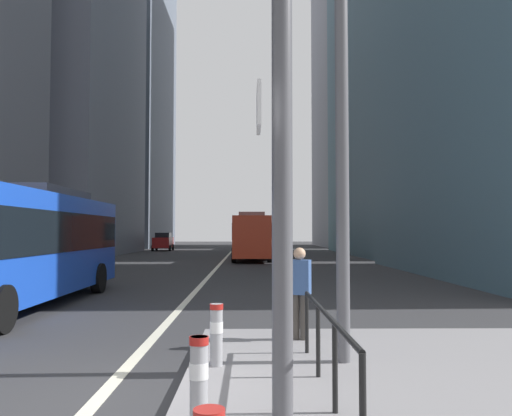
# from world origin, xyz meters

# --- Properties ---
(ground_plane) EXTENTS (160.00, 160.00, 0.00)m
(ground_plane) POSITION_xyz_m (0.00, 20.00, 0.00)
(ground_plane) COLOR #303033
(lane_centre_line) EXTENTS (0.20, 80.00, 0.01)m
(lane_centre_line) POSITION_xyz_m (0.00, 30.00, 0.01)
(lane_centre_line) COLOR beige
(lane_centre_line) RESTS_ON ground
(office_tower_left_mid) EXTENTS (12.98, 19.87, 32.98)m
(office_tower_left_mid) POSITION_xyz_m (-16.00, 40.29, 16.49)
(office_tower_left_mid) COLOR slate
(office_tower_left_mid) RESTS_ON ground
(office_tower_left_far) EXTENTS (11.95, 22.02, 54.66)m
(office_tower_left_far) POSITION_xyz_m (-16.00, 66.04, 27.33)
(office_tower_left_far) COLOR slate
(office_tower_left_far) RESTS_ON ground
(office_tower_right_far) EXTENTS (10.66, 18.46, 50.77)m
(office_tower_right_far) POSITION_xyz_m (17.00, 65.96, 25.38)
(office_tower_right_far) COLOR gray
(office_tower_right_far) RESTS_ON ground
(city_bus_blue_oncoming) EXTENTS (2.75, 11.03, 3.40)m
(city_bus_blue_oncoming) POSITION_xyz_m (-4.42, 7.86, 1.84)
(city_bus_blue_oncoming) COLOR blue
(city_bus_blue_oncoming) RESTS_ON ground
(city_bus_red_receding) EXTENTS (2.70, 11.48, 3.40)m
(city_bus_red_receding) POSITION_xyz_m (2.02, 32.17, 1.84)
(city_bus_red_receding) COLOR red
(city_bus_red_receding) RESTS_ON ground
(city_bus_red_distant) EXTENTS (2.93, 11.10, 3.40)m
(city_bus_red_distant) POSITION_xyz_m (2.75, 51.25, 1.84)
(city_bus_red_distant) COLOR #198456
(city_bus_red_distant) RESTS_ON ground
(car_oncoming_mid) EXTENTS (2.13, 4.14, 1.94)m
(car_oncoming_mid) POSITION_xyz_m (-7.48, 50.22, 0.99)
(car_oncoming_mid) COLOR maroon
(car_oncoming_mid) RESTS_ON ground
(car_receding_near) EXTENTS (2.16, 4.08, 1.94)m
(car_receding_near) POSITION_xyz_m (2.59, 42.10, 0.99)
(car_receding_near) COLOR black
(car_receding_near) RESTS_ON ground
(traffic_signal_gantry) EXTENTS (6.91, 0.65, 6.00)m
(traffic_signal_gantry) POSITION_xyz_m (-0.11, -1.00, 4.15)
(traffic_signal_gantry) COLOR #515156
(traffic_signal_gantry) RESTS_ON median_island
(street_lamp_post) EXTENTS (5.50, 0.32, 8.00)m
(street_lamp_post) POSITION_xyz_m (3.28, 1.36, 5.28)
(street_lamp_post) COLOR #56565B
(street_lamp_post) RESTS_ON median_island
(bollard_right) EXTENTS (0.20, 0.20, 0.89)m
(bollard_right) POSITION_xyz_m (1.38, -1.19, 0.64)
(bollard_right) COLOR #99999E
(bollard_right) RESTS_ON median_island
(bollard_back) EXTENTS (0.20, 0.20, 0.89)m
(bollard_back) POSITION_xyz_m (1.40, 1.15, 0.64)
(bollard_back) COLOR #99999E
(bollard_back) RESTS_ON median_island
(pedestrian_railing) EXTENTS (0.06, 4.20, 0.98)m
(pedestrian_railing) POSITION_xyz_m (2.80, -0.12, 0.87)
(pedestrian_railing) COLOR black
(pedestrian_railing) RESTS_ON median_island
(pedestrian_waiting) EXTENTS (0.44, 0.35, 1.65)m
(pedestrian_waiting) POSITION_xyz_m (2.79, 2.98, 1.06)
(pedestrian_waiting) COLOR #423D38
(pedestrian_waiting) RESTS_ON median_island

